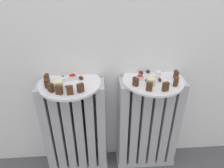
{
  "coord_description": "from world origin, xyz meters",
  "views": [
    {
      "loc": [
        -0.07,
        -0.63,
        1.12
      ],
      "look_at": [
        0.0,
        0.28,
        0.58
      ],
      "focal_mm": 33.58,
      "sensor_mm": 36.0,
      "label": 1
    }
  ],
  "objects_px": {
    "jam_bowl_left": "(72,77)",
    "fork": "(147,79)",
    "radiator_right": "(148,125)",
    "plate_left": "(70,83)",
    "jam_bowl_right": "(140,77)",
    "plate_right": "(153,80)",
    "radiator_left": "(75,129)"
  },
  "relations": [
    {
      "from": "plate_right",
      "to": "jam_bowl_right",
      "type": "height_order",
      "value": "jam_bowl_right"
    },
    {
      "from": "jam_bowl_left",
      "to": "fork",
      "type": "xyz_separation_m",
      "value": [
        0.38,
        -0.03,
        -0.01
      ]
    },
    {
      "from": "radiator_left",
      "to": "plate_left",
      "type": "relative_size",
      "value": 1.89
    },
    {
      "from": "jam_bowl_right",
      "to": "fork",
      "type": "distance_m",
      "value": 0.04
    },
    {
      "from": "plate_left",
      "to": "plate_right",
      "type": "height_order",
      "value": "same"
    },
    {
      "from": "radiator_left",
      "to": "jam_bowl_left",
      "type": "xyz_separation_m",
      "value": [
        0.01,
        0.03,
        0.32
      ]
    },
    {
      "from": "plate_right",
      "to": "fork",
      "type": "bearing_deg",
      "value": 177.16
    },
    {
      "from": "radiator_left",
      "to": "fork",
      "type": "bearing_deg",
      "value": 0.22
    },
    {
      "from": "radiator_right",
      "to": "fork",
      "type": "bearing_deg",
      "value": 177.16
    },
    {
      "from": "radiator_left",
      "to": "plate_left",
      "type": "bearing_deg",
      "value": 180.0
    },
    {
      "from": "plate_right",
      "to": "jam_bowl_right",
      "type": "xyz_separation_m",
      "value": [
        -0.07,
        0.0,
        0.02
      ]
    },
    {
      "from": "fork",
      "to": "radiator_left",
      "type": "bearing_deg",
      "value": -179.78
    },
    {
      "from": "jam_bowl_left",
      "to": "fork",
      "type": "bearing_deg",
      "value": -4.5
    },
    {
      "from": "plate_left",
      "to": "jam_bowl_right",
      "type": "height_order",
      "value": "jam_bowl_right"
    },
    {
      "from": "plate_left",
      "to": "jam_bowl_left",
      "type": "relative_size",
      "value": 7.72
    },
    {
      "from": "plate_left",
      "to": "radiator_right",
      "type": "bearing_deg",
      "value": 0.0
    },
    {
      "from": "jam_bowl_right",
      "to": "fork",
      "type": "height_order",
      "value": "jam_bowl_right"
    },
    {
      "from": "radiator_left",
      "to": "jam_bowl_left",
      "type": "distance_m",
      "value": 0.32
    },
    {
      "from": "plate_right",
      "to": "jam_bowl_left",
      "type": "height_order",
      "value": "jam_bowl_left"
    },
    {
      "from": "plate_right",
      "to": "fork",
      "type": "xyz_separation_m",
      "value": [
        -0.03,
        0.0,
        0.01
      ]
    },
    {
      "from": "plate_right",
      "to": "plate_left",
      "type": "bearing_deg",
      "value": 180.0
    },
    {
      "from": "plate_left",
      "to": "plate_right",
      "type": "xyz_separation_m",
      "value": [
        0.42,
        0.0,
        0.0
      ]
    },
    {
      "from": "jam_bowl_right",
      "to": "jam_bowl_left",
      "type": "bearing_deg",
      "value": 174.94
    },
    {
      "from": "plate_right",
      "to": "jam_bowl_right",
      "type": "bearing_deg",
      "value": 179.01
    },
    {
      "from": "plate_left",
      "to": "plate_right",
      "type": "relative_size",
      "value": 1.0
    },
    {
      "from": "jam_bowl_left",
      "to": "jam_bowl_right",
      "type": "bearing_deg",
      "value": -5.06
    },
    {
      "from": "plate_left",
      "to": "jam_bowl_left",
      "type": "height_order",
      "value": "jam_bowl_left"
    },
    {
      "from": "jam_bowl_left",
      "to": "jam_bowl_right",
      "type": "distance_m",
      "value": 0.34
    },
    {
      "from": "radiator_left",
      "to": "plate_left",
      "type": "height_order",
      "value": "plate_left"
    },
    {
      "from": "radiator_right",
      "to": "plate_left",
      "type": "xyz_separation_m",
      "value": [
        -0.42,
        0.0,
        0.3
      ]
    },
    {
      "from": "plate_left",
      "to": "fork",
      "type": "bearing_deg",
      "value": 0.22
    },
    {
      "from": "radiator_right",
      "to": "plate_left",
      "type": "relative_size",
      "value": 1.89
    }
  ]
}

